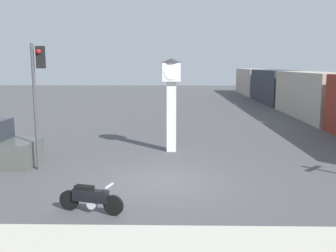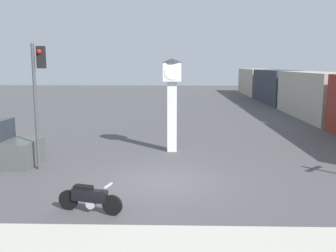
% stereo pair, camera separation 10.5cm
% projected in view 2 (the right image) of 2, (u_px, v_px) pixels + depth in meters
% --- Properties ---
extents(ground_plane, '(120.00, 120.00, 0.00)m').
position_uv_depth(ground_plane, '(161.00, 182.00, 12.76)').
color(ground_plane, '#4C4C4F').
extents(motorcycle, '(1.84, 0.65, 0.83)m').
position_uv_depth(motorcycle, '(90.00, 198.00, 10.05)').
color(motorcycle, black).
rests_on(motorcycle, ground_plane).
extents(clock_tower, '(0.97, 0.97, 4.22)m').
position_uv_depth(clock_tower, '(172.00, 90.00, 16.88)').
color(clock_tower, white).
rests_on(clock_tower, ground_plane).
extents(freight_train, '(2.80, 43.88, 3.40)m').
position_uv_depth(freight_train, '(293.00, 90.00, 33.62)').
color(freight_train, maroon).
rests_on(freight_train, ground_plane).
extents(traffic_light, '(0.50, 0.35, 4.71)m').
position_uv_depth(traffic_light, '(38.00, 85.00, 13.78)').
color(traffic_light, '#47474C').
rests_on(traffic_light, ground_plane).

